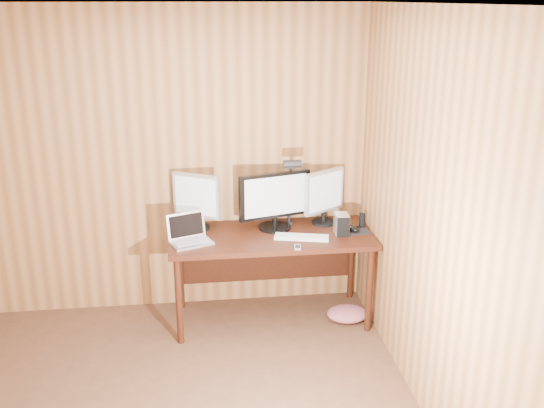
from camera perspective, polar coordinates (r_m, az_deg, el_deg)
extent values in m
plane|color=silver|center=(2.83, -15.64, 17.60)|extent=(4.00, 4.00, 0.00)
plane|color=#A66B3C|center=(4.99, -11.29, 3.62)|extent=(4.00, 0.00, 4.00)
plane|color=#A66B3C|center=(3.37, 17.46, -4.36)|extent=(0.00, 4.00, 4.00)
cube|color=#37160B|center=(4.82, -0.07, -3.07)|extent=(1.60, 0.70, 0.04)
cube|color=#37160B|center=(5.22, -0.50, -4.57)|extent=(1.48, 0.02, 0.51)
cylinder|color=#37160B|center=(4.69, -8.76, -9.04)|extent=(0.05, 0.05, 0.71)
cylinder|color=#37160B|center=(5.21, -8.62, -6.06)|extent=(0.05, 0.05, 0.71)
cylinder|color=#37160B|center=(4.85, 9.14, -8.01)|extent=(0.05, 0.05, 0.71)
cylinder|color=#37160B|center=(5.36, 7.46, -5.25)|extent=(0.05, 0.05, 0.71)
cylinder|color=black|center=(4.93, 0.26, -2.19)|extent=(0.26, 0.26, 0.02)
cylinder|color=black|center=(4.91, 0.26, -1.66)|extent=(0.04, 0.04, 0.08)
cube|color=black|center=(4.84, 0.27, 0.83)|extent=(0.59, 0.20, 0.37)
cube|color=silver|center=(4.82, 0.37, 0.75)|extent=(0.51, 0.15, 0.32)
cylinder|color=black|center=(4.96, -6.98, -2.21)|extent=(0.19, 0.19, 0.02)
cylinder|color=black|center=(4.94, -7.00, -1.64)|extent=(0.04, 0.04, 0.09)
cube|color=#B5B5BA|center=(4.87, -7.11, 0.79)|extent=(0.38, 0.23, 0.35)
cube|color=silver|center=(4.85, -7.23, 0.72)|extent=(0.32, 0.18, 0.30)
cylinder|color=black|center=(5.05, 4.84, -1.71)|extent=(0.19, 0.19, 0.02)
cylinder|color=black|center=(5.03, 4.86, -1.15)|extent=(0.04, 0.04, 0.08)
cube|color=#B5B5BA|center=(4.96, 4.93, 1.21)|extent=(0.36, 0.25, 0.35)
cube|color=silver|center=(4.95, 5.10, 1.15)|extent=(0.30, 0.19, 0.30)
cube|color=silver|center=(4.67, -7.60, -3.63)|extent=(0.36, 0.30, 0.02)
cube|color=silver|center=(4.72, -8.11, -1.97)|extent=(0.30, 0.15, 0.20)
cube|color=black|center=(4.72, -8.11, -1.97)|extent=(0.26, 0.12, 0.17)
cube|color=#B2B2B7|center=(4.66, -7.61, -3.52)|extent=(0.28, 0.21, 0.00)
cube|color=white|center=(4.73, 2.80, -3.14)|extent=(0.44, 0.22, 0.02)
cube|color=white|center=(4.73, 2.80, -3.02)|extent=(0.40, 0.19, 0.00)
cube|color=black|center=(4.92, 7.73, -2.52)|extent=(0.23, 0.19, 0.00)
ellipsoid|color=black|center=(4.91, 7.74, -2.28)|extent=(0.09, 0.13, 0.04)
cube|color=silver|center=(4.82, 6.56, -1.89)|extent=(0.11, 0.15, 0.17)
cube|color=black|center=(4.75, 6.72, -2.21)|extent=(0.10, 0.01, 0.16)
cube|color=silver|center=(4.55, 2.42, -4.09)|extent=(0.06, 0.10, 0.01)
cube|color=black|center=(4.55, 2.42, -4.01)|extent=(0.05, 0.06, 0.00)
cylinder|color=black|center=(4.99, 8.48, -1.53)|extent=(0.05, 0.05, 0.12)
cube|color=black|center=(5.04, 1.60, -1.96)|extent=(0.05, 0.06, 0.06)
cylinder|color=black|center=(4.97, 1.63, 0.29)|extent=(0.03, 0.03, 0.40)
sphere|color=black|center=(4.91, 1.65, 2.49)|extent=(0.04, 0.04, 0.04)
cylinder|color=black|center=(4.83, 1.77, 3.15)|extent=(0.02, 0.14, 0.16)
cylinder|color=black|center=(4.73, 1.92, 3.77)|extent=(0.14, 0.07, 0.07)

